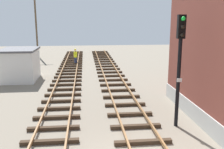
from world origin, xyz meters
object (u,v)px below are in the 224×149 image
parked_car_green (1,60)px  utility_pole_far (36,22)px  signal_mast (180,59)px  track_worker_foreground (75,57)px  control_hut (20,64)px

parked_car_green → utility_pole_far: 9.71m
signal_mast → track_worker_foreground: bearing=106.9°
parked_car_green → track_worker_foreground: (7.99, 1.54, 0.03)m
track_worker_foreground → utility_pole_far: bearing=128.5°
signal_mast → track_worker_foreground: 19.34m
signal_mast → utility_pole_far: 27.68m
parked_car_green → track_worker_foreground: bearing=10.9°
parked_car_green → control_hut: bearing=-59.3°
signal_mast → parked_car_green: signal_mast is taller
signal_mast → utility_pole_far: utility_pole_far is taller
control_hut → parked_car_green: control_hut is taller
signal_mast → control_hut: 15.07m
signal_mast → control_hut: signal_mast is taller
parked_car_green → track_worker_foreground: size_ratio=2.25×
control_hut → track_worker_foreground: size_ratio=2.03×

